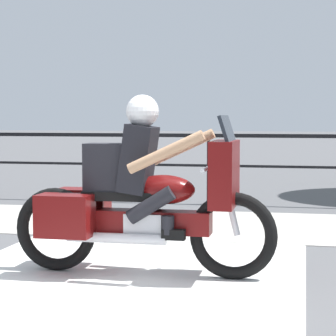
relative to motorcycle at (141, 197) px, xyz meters
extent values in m
plane|color=#565659|center=(-0.10, -0.56, -0.71)|extent=(120.00, 120.00, 0.00)
cube|color=#B7B2A8|center=(-0.10, 2.84, -0.70)|extent=(44.00, 2.40, 0.01)
cube|color=silver|center=(-0.13, -0.76, -0.70)|extent=(3.16, 6.00, 0.01)
cube|color=black|center=(-0.10, 4.83, 0.41)|extent=(36.00, 0.04, 0.06)
cube|color=black|center=(-0.10, 4.83, -0.08)|extent=(36.00, 0.03, 0.04)
cylinder|color=black|center=(-0.10, 4.83, -0.13)|extent=(0.05, 0.05, 1.14)
torus|color=black|center=(0.83, 0.00, -0.32)|extent=(0.77, 0.11, 0.77)
torus|color=black|center=(-0.80, 0.00, -0.32)|extent=(0.77, 0.11, 0.77)
cube|color=#5B0C0C|center=(0.01, 0.00, -0.22)|extent=(1.24, 0.22, 0.20)
cube|color=silver|center=(0.04, 0.00, -0.27)|extent=(0.34, 0.26, 0.26)
ellipsoid|color=#5B0C0C|center=(0.21, 0.00, 0.07)|extent=(0.57, 0.30, 0.26)
cube|color=black|center=(-0.15, 0.00, 0.01)|extent=(0.72, 0.28, 0.08)
cube|color=#5B0C0C|center=(0.75, 0.00, 0.22)|extent=(0.20, 0.64, 0.57)
cube|color=#1E232B|center=(0.77, 0.00, 0.60)|extent=(0.10, 0.54, 0.24)
cylinder|color=silver|center=(0.61, 0.00, 0.27)|extent=(0.04, 0.70, 0.04)
cylinder|color=silver|center=(-0.18, -0.16, -0.35)|extent=(0.90, 0.09, 0.09)
cube|color=#5B0C0C|center=(-0.62, -0.24, -0.15)|extent=(0.48, 0.28, 0.37)
cube|color=#5B0C0C|center=(-0.62, 0.24, -0.15)|extent=(0.48, 0.28, 0.37)
cylinder|color=silver|center=(0.80, 0.00, -0.05)|extent=(0.18, 0.06, 0.54)
cube|color=black|center=(-0.02, 0.00, 0.34)|extent=(0.32, 0.36, 0.62)
sphere|color=tan|center=(0.02, 0.00, 0.74)|extent=(0.23, 0.23, 0.23)
sphere|color=silver|center=(0.02, 0.00, 0.76)|extent=(0.29, 0.29, 0.29)
cylinder|color=black|center=(0.13, -0.15, -0.05)|extent=(0.44, 0.13, 0.34)
cylinder|color=black|center=(0.28, -0.15, -0.22)|extent=(0.11, 0.11, 0.16)
cube|color=black|center=(0.33, -0.15, -0.30)|extent=(0.20, 0.10, 0.09)
cylinder|color=black|center=(0.13, 0.15, -0.05)|extent=(0.44, 0.13, 0.34)
cylinder|color=black|center=(0.28, 0.15, -0.22)|extent=(0.11, 0.11, 0.16)
cube|color=black|center=(0.33, 0.15, -0.30)|extent=(0.20, 0.10, 0.09)
cylinder|color=tan|center=(0.29, -0.30, 0.41)|extent=(0.67, 0.09, 0.37)
cylinder|color=tan|center=(0.29, 0.30, 0.41)|extent=(0.67, 0.09, 0.37)
cube|color=black|center=(-0.32, 0.00, 0.25)|extent=(0.36, 0.25, 0.43)
camera|label=1|loc=(1.43, -5.60, 0.71)|focal=70.00mm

